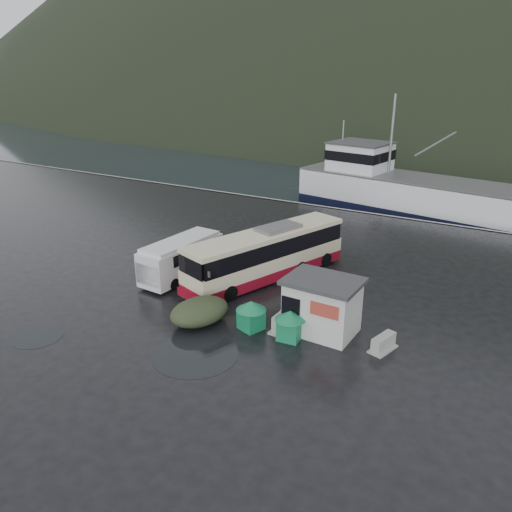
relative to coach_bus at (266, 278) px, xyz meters
The scene contains 13 objects.
ground 3.60m from the coach_bus, 93.13° to the right, with size 160.00×160.00×0.00m, color black.
harbor_water 106.40m from the coach_bus, 90.11° to the left, with size 300.00×180.00×0.02m, color black.
quay_edge 16.40m from the coach_bus, 90.69° to the left, with size 160.00×0.60×1.50m, color #999993.
coach_bus is the anchor object (origin of this frame).
white_van 4.94m from the coach_bus, 151.01° to the right, with size 1.94×5.61×2.34m, color silver, non-canonical shape.
waste_bin_left 6.12m from the coach_bus, 67.54° to the right, with size 1.03×1.03×1.43m, color #15784A, non-canonical shape.
waste_bin_right 7.06m from the coach_bus, 52.14° to the right, with size 1.02×1.02×1.42m, color #15784A, non-canonical shape.
dome_tent 6.40m from the coach_bus, 90.97° to the right, with size 2.18×3.06×1.20m, color #2F3922, non-canonical shape.
ticket_kiosk 6.75m from the coach_bus, 38.55° to the right, with size 3.38×2.56×2.64m, color silver, non-canonical shape.
jersey_barrier_a 6.15m from the coach_bus, 52.45° to the right, with size 0.89×1.79×0.89m, color #999993, non-canonical shape.
jersey_barrier_b 9.37m from the coach_bus, 27.83° to the right, with size 0.71×1.41×0.71m, color #999993, non-canonical shape.
fishing_trawler 23.42m from the coach_bus, 82.36° to the left, with size 26.89×5.89×10.76m, color silver, non-canonical shape.
puddles 6.43m from the coach_bus, 86.93° to the right, with size 11.26×15.94×0.01m.
Camera 1 is at (13.27, -19.92, 11.62)m, focal length 35.00 mm.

